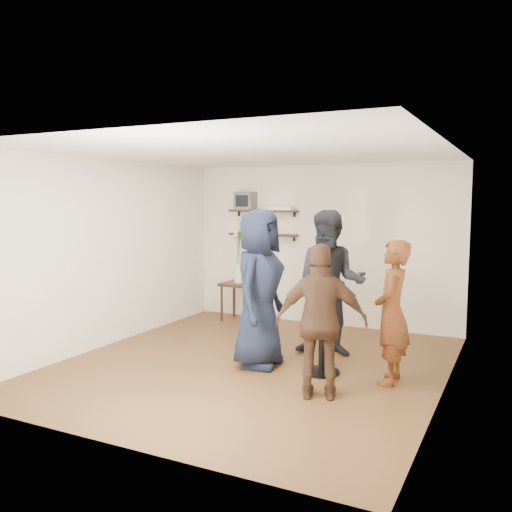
{
  "coord_description": "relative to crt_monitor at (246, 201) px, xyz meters",
  "views": [
    {
      "loc": [
        2.95,
        -5.85,
        2.05
      ],
      "look_at": [
        -0.16,
        0.4,
        1.31
      ],
      "focal_mm": 38.0,
      "sensor_mm": 36.0,
      "label": 1
    }
  ],
  "objects": [
    {
      "name": "room",
      "position": [
        1.33,
        -2.38,
        -0.72
      ],
      "size": [
        4.58,
        5.08,
        2.68
      ],
      "color": "#4F2F19",
      "rests_on": "ground"
    },
    {
      "name": "shelf_upper",
      "position": [
        0.33,
        0.0,
        -0.17
      ],
      "size": [
        1.2,
        0.25,
        0.04
      ],
      "primitive_type": "cube",
      "color": "black",
      "rests_on": "room"
    },
    {
      "name": "shelf_lower",
      "position": [
        0.33,
        0.0,
        -0.57
      ],
      "size": [
        1.2,
        0.25,
        0.04
      ],
      "primitive_type": "cube",
      "color": "black",
      "rests_on": "room"
    },
    {
      "name": "crt_monitor",
      "position": [
        0.0,
        0.0,
        0.0
      ],
      "size": [
        0.32,
        0.3,
        0.3
      ],
      "primitive_type": "cube",
      "color": "#59595B",
      "rests_on": "shelf_upper"
    },
    {
      "name": "dvd_deck",
      "position": [
        0.67,
        0.0,
        -0.12
      ],
      "size": [
        0.4,
        0.24,
        0.06
      ],
      "primitive_type": "cube",
      "color": "silver",
      "rests_on": "shelf_upper"
    },
    {
      "name": "radio",
      "position": [
        0.32,
        0.0,
        -0.5
      ],
      "size": [
        0.22,
        0.1,
        0.1
      ],
      "primitive_type": "cube",
      "color": "black",
      "rests_on": "shelf_lower"
    },
    {
      "name": "power_strip",
      "position": [
        0.0,
        0.05,
        -0.54
      ],
      "size": [
        0.3,
        0.05,
        0.03
      ],
      "primitive_type": "cube",
      "color": "black",
      "rests_on": "shelf_lower"
    },
    {
      "name": "side_table",
      "position": [
        -0.0,
        -0.26,
        -1.48
      ],
      "size": [
        0.54,
        0.54,
        0.64
      ],
      "rotation": [
        0.0,
        0.0,
        0.0
      ],
      "color": "black",
      "rests_on": "room"
    },
    {
      "name": "vase_lilies",
      "position": [
        -0.0,
        -0.26,
        -1.04
      ],
      "size": [
        0.2,
        0.21,
        1.05
      ],
      "rotation": [
        0.0,
        0.0,
        0.0
      ],
      "color": "silver",
      "rests_on": "side_table"
    },
    {
      "name": "drinks_table",
      "position": [
        2.21,
        -2.32,
        -1.37
      ],
      "size": [
        0.55,
        0.55,
        1.01
      ],
      "color": "black",
      "rests_on": "room"
    },
    {
      "name": "wine_glass_fl",
      "position": [
        2.14,
        -2.36,
        -0.88
      ],
      "size": [
        0.07,
        0.07,
        0.2
      ],
      "color": "silver",
      "rests_on": "drinks_table"
    },
    {
      "name": "wine_glass_fr",
      "position": [
        2.28,
        -2.36,
        -0.88
      ],
      "size": [
        0.07,
        0.07,
        0.2
      ],
      "color": "silver",
      "rests_on": "drinks_table"
    },
    {
      "name": "wine_glass_bl",
      "position": [
        2.18,
        -2.25,
        -0.86
      ],
      "size": [
        0.07,
        0.07,
        0.22
      ],
      "color": "silver",
      "rests_on": "drinks_table"
    },
    {
      "name": "wine_glass_br",
      "position": [
        2.23,
        -2.3,
        -0.88
      ],
      "size": [
        0.07,
        0.07,
        0.2
      ],
      "color": "silver",
      "rests_on": "drinks_table"
    },
    {
      "name": "person_plaid",
      "position": [
        3.01,
        -2.28,
        -1.21
      ],
      "size": [
        0.41,
        0.6,
        1.61
      ],
      "primitive_type": "imported",
      "rotation": [
        0.0,
        0.0,
        -1.52
      ],
      "color": "red",
      "rests_on": "room"
    },
    {
      "name": "person_dark",
      "position": [
        2.05,
        -1.54,
        -1.06
      ],
      "size": [
        1.05,
        0.9,
        1.91
      ],
      "primitive_type": "imported",
      "rotation": [
        0.0,
        0.0,
        0.2
      ],
      "color": "black",
      "rests_on": "room"
    },
    {
      "name": "person_navy",
      "position": [
        1.41,
        -2.38,
        -1.05
      ],
      "size": [
        0.68,
        0.98,
        1.93
      ],
      "primitive_type": "imported",
      "rotation": [
        0.0,
        0.0,
        1.64
      ],
      "color": "black",
      "rests_on": "room"
    },
    {
      "name": "person_brown",
      "position": [
        2.47,
        -3.08,
        -1.22
      ],
      "size": [
        1.01,
        0.67,
        1.6
      ],
      "primitive_type": "imported",
      "rotation": [
        0.0,
        0.0,
        3.47
      ],
      "color": "#452C1D",
      "rests_on": "room"
    }
  ]
}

